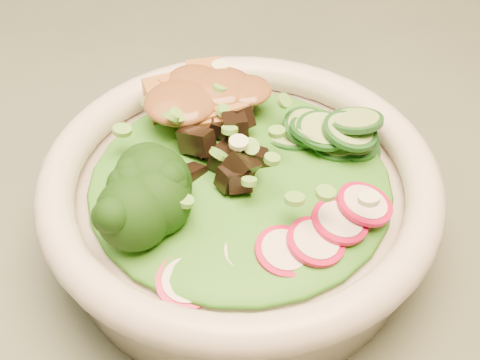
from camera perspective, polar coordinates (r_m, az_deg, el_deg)
name	(u,v)px	position (r m, az deg, el deg)	size (l,w,h in m)	color
salad_bowl	(240,201)	(0.43, 0.00, -1.80)	(0.25, 0.25, 0.07)	beige
lettuce_bed	(240,179)	(0.42, 0.00, 0.10)	(0.19, 0.19, 0.02)	#1B6916
broccoli_florets	(153,196)	(0.39, -7.47, -1.40)	(0.07, 0.07, 0.04)	black
radish_slices	(296,241)	(0.38, 4.82, -5.20)	(0.10, 0.04, 0.02)	#A60C39
cucumber_slices	(324,137)	(0.43, 7.22, 3.68)	(0.07, 0.07, 0.03)	#99CB71
mushroom_heap	(231,153)	(0.42, -0.74, 2.32)	(0.07, 0.07, 0.04)	black
tofu_cubes	(201,112)	(0.45, -3.39, 5.80)	(0.08, 0.06, 0.03)	#9B6633
peanut_sauce	(200,98)	(0.44, -3.45, 7.03)	(0.07, 0.05, 0.01)	brown
scallion_garnish	(240,153)	(0.40, 0.00, 2.35)	(0.18, 0.18, 0.02)	#5FAB3C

